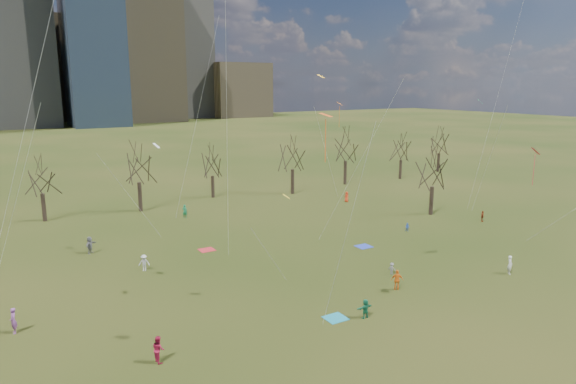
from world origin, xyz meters
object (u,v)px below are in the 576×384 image
blanket_teal (335,318)px  person_4 (397,280)px  blanket_crimson (207,250)px  person_1 (510,265)px  blanket_navy (364,246)px  person_2 (158,349)px

blanket_teal → person_4: size_ratio=0.90×
blanket_crimson → person_1: person_1 is taller
blanket_navy → blanket_teal: bearing=-135.9°
blanket_crimson → person_1: bearing=-44.3°
person_1 → blanket_teal: bearing=123.3°
blanket_crimson → person_2: bearing=-119.8°
person_1 → person_2: person_1 is taller
blanket_crimson → person_2: (-11.08, -19.36, 0.86)m
blanket_crimson → person_1: size_ratio=0.91×
person_4 → person_2: bearing=36.8°
blanket_teal → person_1: 19.34m
person_1 → person_4: (-11.58, 2.51, 0.01)m
person_1 → person_4: 11.84m
blanket_navy → blanket_crimson: bearing=153.1°
person_1 → person_2: 32.56m
person_2 → person_1: bearing=-99.0°
blanket_crimson → blanket_teal: bearing=-83.9°
blanket_navy → person_2: person_2 is taller
blanket_navy → blanket_crimson: 16.85m
person_4 → blanket_navy: bearing=-81.4°
person_4 → person_1: bearing=-158.1°
person_2 → person_4: person_4 is taller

